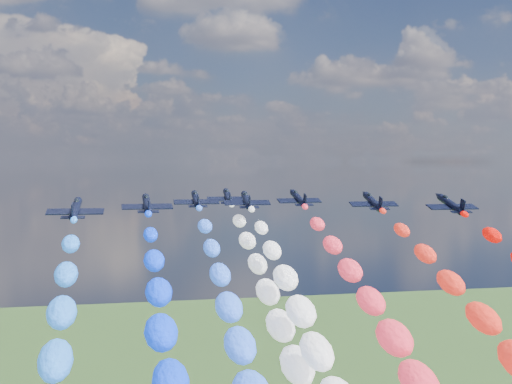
{
  "coord_description": "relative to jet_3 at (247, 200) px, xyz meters",
  "views": [
    {
      "loc": [
        -25.59,
        -121.24,
        106.03
      ],
      "look_at": [
        0.0,
        4.0,
        100.41
      ],
      "focal_mm": 48.19,
      "sensor_mm": 36.0,
      "label": 1
    }
  ],
  "objects": [
    {
      "name": "jet_0",
      "position": [
        -31.76,
        -18.19,
        0.0
      ],
      "size": [
        9.72,
        12.89,
        5.83
      ],
      "primitive_type": null,
      "rotation": [
        0.27,
        0.0,
        -0.05
      ],
      "color": "black"
    },
    {
      "name": "jet_1",
      "position": [
        -19.84,
        -8.03,
        0.0
      ],
      "size": [
        9.23,
        12.54,
        5.83
      ],
      "primitive_type": null,
      "rotation": [
        0.27,
        0.0,
        0.01
      ],
      "color": "black"
    },
    {
      "name": "jet_2",
      "position": [
        -9.47,
        4.84,
        0.0
      ],
      "size": [
        9.33,
        12.62,
        5.83
      ],
      "primitive_type": null,
      "rotation": [
        0.27,
        0.0,
        -0.02
      ],
      "color": "black"
    },
    {
      "name": "jet_3",
      "position": [
        0.0,
        0.0,
        0.0
      ],
      "size": [
        9.78,
        12.94,
        5.83
      ],
      "primitive_type": null,
      "rotation": [
        0.27,
        0.0,
        -0.06
      ],
      "color": "black"
    },
    {
      "name": "jet_4",
      "position": [
        -1.43,
        14.65,
        0.0
      ],
      "size": [
        9.75,
        12.92,
        5.83
      ],
      "primitive_type": null,
      "rotation": [
        0.27,
        0.0,
        -0.06
      ],
      "color": "black"
    },
    {
      "name": "jet_5",
      "position": [
        11.91,
        4.9,
        0.0
      ],
      "size": [
        9.53,
        12.76,
        5.83
      ],
      "primitive_type": null,
      "rotation": [
        0.27,
        0.0,
        0.04
      ],
      "color": "black"
    },
    {
      "name": "jet_6",
      "position": [
        22.86,
        -9.01,
        0.0
      ],
      "size": [
        9.49,
        12.73,
        5.83
      ],
      "primitive_type": null,
      "rotation": [
        0.27,
        0.0,
        -0.04
      ],
      "color": "black"
    },
    {
      "name": "jet_7",
      "position": [
        33.59,
        -19.51,
        0.0
      ],
      "size": [
        9.06,
        12.42,
        5.83
      ],
      "primitive_type": null,
      "rotation": [
        0.27,
        0.0,
        -0.0
      ],
      "color": "black"
    }
  ]
}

